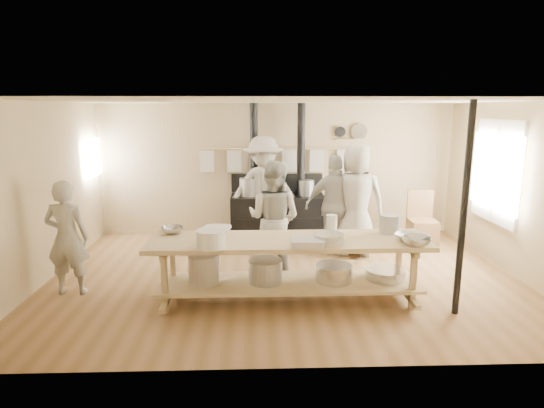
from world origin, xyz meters
name	(u,v)px	position (x,y,z in m)	size (l,w,h in m)	color
ground	(284,276)	(0.00, 0.00, 0.00)	(7.00, 7.00, 0.00)	brown
room_shell	(285,170)	(0.00, 0.00, 1.62)	(7.00, 7.00, 7.00)	tan
window_right	(497,172)	(3.47, 0.60, 1.50)	(0.09, 1.50, 1.65)	beige
left_opening	(92,158)	(-3.45, 2.00, 1.60)	(0.00, 0.90, 0.90)	white
stove	(277,212)	(-0.01, 2.12, 0.52)	(1.90, 0.75, 2.60)	black
towel_rail	(277,157)	(0.00, 2.40, 1.56)	(3.00, 0.04, 0.47)	tan
back_wall_shelf	(351,134)	(1.46, 2.43, 2.00)	(0.63, 0.14, 0.32)	tan
prep_table	(288,263)	(-0.01, -0.90, 0.52)	(3.60, 0.90, 0.85)	tan
support_post	(464,211)	(2.05, -1.35, 1.30)	(0.08, 0.08, 2.60)	black
cook_far_left	(67,238)	(-2.97, -0.54, 0.79)	(0.58, 0.38, 1.58)	#ACA998
cook_left	(274,219)	(-0.15, 0.11, 0.88)	(0.85, 0.66, 1.75)	#ACA998
cook_center	(356,200)	(1.28, 0.99, 0.98)	(0.95, 0.62, 1.95)	#ACA998
cook_right	(335,206)	(0.94, 1.03, 0.87)	(1.02, 0.42, 1.74)	#ACA998
cook_by_window	(264,189)	(-0.27, 1.95, 1.00)	(1.29, 0.74, 2.00)	#ACA998
chair	(422,231)	(2.61, 1.40, 0.30)	(0.49, 0.49, 1.03)	brown
bowl_white_a	(217,230)	(-0.94, -0.62, 0.90)	(0.38, 0.38, 0.09)	white
bowl_steel_a	(172,230)	(-1.55, -0.57, 0.90)	(0.29, 0.29, 0.09)	silver
bowl_white_b	(411,237)	(1.55, -1.04, 0.90)	(0.40, 0.40, 0.10)	white
bowl_steel_b	(416,241)	(1.55, -1.23, 0.91)	(0.36, 0.36, 0.11)	silver
roasting_pan	(307,243)	(0.21, -1.23, 0.89)	(0.40, 0.27, 0.09)	#B2B2B7
mixing_bowl_large	(329,238)	(0.49, -1.10, 0.91)	(0.39, 0.39, 0.12)	silver
bucket_galv	(389,224)	(1.38, -0.65, 0.97)	(0.27, 0.27, 0.25)	gray
deep_bowl_enamel	(211,239)	(-0.96, -1.23, 0.96)	(0.35, 0.35, 0.22)	white
pitcher	(332,223)	(0.61, -0.57, 0.97)	(0.15, 0.15, 0.24)	white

